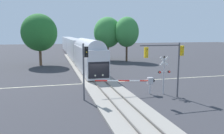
# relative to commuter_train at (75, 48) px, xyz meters

# --- Properties ---
(ground_plane) EXTENTS (220.00, 220.00, 0.00)m
(ground_plane) POSITION_rel_commuter_train_xyz_m (-0.00, -30.39, -2.73)
(ground_plane) COLOR #333338
(road_centre_stripe) EXTENTS (44.00, 0.20, 0.01)m
(road_centre_stripe) POSITION_rel_commuter_train_xyz_m (-0.00, -30.39, -2.73)
(road_centre_stripe) COLOR beige
(road_centre_stripe) RESTS_ON ground
(railway_track) EXTENTS (4.40, 80.00, 0.32)m
(railway_track) POSITION_rel_commuter_train_xyz_m (-0.00, -30.39, -2.63)
(railway_track) COLOR gray
(railway_track) RESTS_ON ground
(commuter_train) EXTENTS (3.04, 64.95, 5.16)m
(commuter_train) POSITION_rel_commuter_train_xyz_m (0.00, 0.00, 0.00)
(commuter_train) COLOR silver
(commuter_train) RESTS_ON railway_track
(crossing_gate_near) EXTENTS (6.42, 0.40, 1.85)m
(crossing_gate_near) POSITION_rel_commuter_train_xyz_m (3.32, -37.18, -1.29)
(crossing_gate_near) COLOR #B7B7BC
(crossing_gate_near) RESTS_ON ground
(crossing_signal_mast) EXTENTS (1.36, 0.44, 4.11)m
(crossing_signal_mast) POSITION_rel_commuter_train_xyz_m (5.49, -37.54, -0.22)
(crossing_signal_mast) COLOR #B2B2B7
(crossing_signal_mast) RESTS_ON ground
(traffic_signal_near_right) EXTENTS (4.58, 0.38, 5.51)m
(traffic_signal_near_right) POSITION_rel_commuter_train_xyz_m (5.13, -38.99, 1.43)
(traffic_signal_near_right) COLOR #4C4C51
(traffic_signal_near_right) RESTS_ON ground
(traffic_signal_median) EXTENTS (0.53, 0.38, 5.47)m
(traffic_signal_median) POSITION_rel_commuter_train_xyz_m (-2.82, -37.60, 0.94)
(traffic_signal_median) COLOR #4C4C51
(traffic_signal_median) RESTS_ON ground
(oak_far_right) EXTENTS (5.47, 5.47, 10.07)m
(oak_far_right) POSITION_rel_commuter_train_xyz_m (10.81, -9.52, 3.91)
(oak_far_right) COLOR #4C3828
(oak_far_right) RESTS_ON ground
(oak_behind_train) EXTENTS (6.94, 6.94, 10.18)m
(oak_behind_train) POSITION_rel_commuter_train_xyz_m (-8.02, -11.56, 3.78)
(oak_behind_train) COLOR brown
(oak_behind_train) RESTS_ON ground
(elm_centre_background) EXTENTS (6.44, 6.44, 10.15)m
(elm_centre_background) POSITION_rel_commuter_train_xyz_m (7.06, -6.51, 3.81)
(elm_centre_background) COLOR brown
(elm_centre_background) RESTS_ON ground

